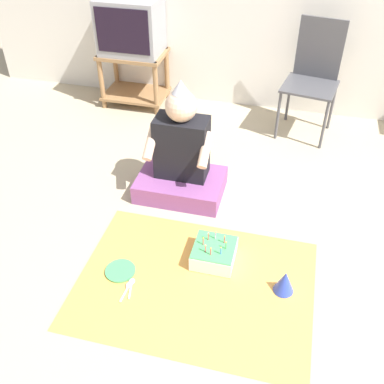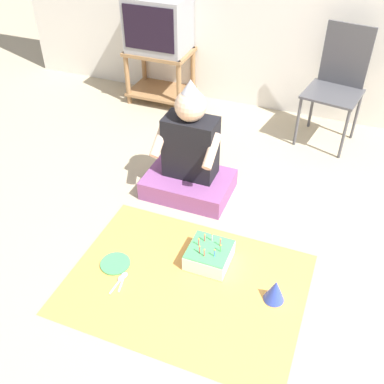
% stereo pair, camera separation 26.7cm
% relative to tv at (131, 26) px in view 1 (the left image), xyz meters
% --- Properties ---
extents(ground_plane, '(16.00, 16.00, 0.00)m').
position_rel_tv_xyz_m(ground_plane, '(1.70, -2.05, -0.73)').
color(ground_plane, tan).
extents(tv_stand, '(0.58, 0.41, 0.50)m').
position_rel_tv_xyz_m(tv_stand, '(-0.00, -0.00, -0.44)').
color(tv_stand, '#997047').
rests_on(tv_stand, ground_plane).
extents(tv, '(0.53, 0.40, 0.47)m').
position_rel_tv_xyz_m(tv, '(0.00, 0.00, 0.00)').
color(tv, '#99999E').
rests_on(tv, tv_stand).
extents(folding_chair, '(0.48, 0.46, 0.93)m').
position_rel_tv_xyz_m(folding_chair, '(1.60, -0.11, -0.21)').
color(folding_chair, '#4C4C51').
rests_on(folding_chair, ground_plane).
extents(person_seated, '(0.60, 0.42, 0.85)m').
position_rel_tv_xyz_m(person_seated, '(0.78, -1.23, -0.46)').
color(person_seated, '#8C4C8C').
rests_on(person_seated, ground_plane).
extents(party_cloth, '(1.34, 0.99, 0.01)m').
position_rel_tv_xyz_m(party_cloth, '(1.08, -2.05, -0.73)').
color(party_cloth, '#EFA84C').
rests_on(party_cloth, ground_plane).
extents(birthday_cake, '(0.25, 0.25, 0.17)m').
position_rel_tv_xyz_m(birthday_cake, '(1.15, -1.84, -0.67)').
color(birthday_cake, white).
rests_on(birthday_cake, party_cloth).
extents(party_hat_blue, '(0.12, 0.12, 0.14)m').
position_rel_tv_xyz_m(party_hat_blue, '(1.58, -1.97, -0.65)').
color(party_hat_blue, blue).
rests_on(party_hat_blue, party_cloth).
extents(paper_plate, '(0.18, 0.18, 0.01)m').
position_rel_tv_xyz_m(paper_plate, '(0.63, -2.07, -0.72)').
color(paper_plate, '#4CB266').
rests_on(paper_plate, party_cloth).
extents(plastic_spoon_near, '(0.05, 0.14, 0.01)m').
position_rel_tv_xyz_m(plastic_spoon_near, '(0.73, -2.14, -0.72)').
color(plastic_spoon_near, white).
rests_on(plastic_spoon_near, party_cloth).
extents(plastic_spoon_far, '(0.04, 0.15, 0.01)m').
position_rel_tv_xyz_m(plastic_spoon_far, '(0.72, -2.17, -0.72)').
color(plastic_spoon_far, white).
rests_on(plastic_spoon_far, party_cloth).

